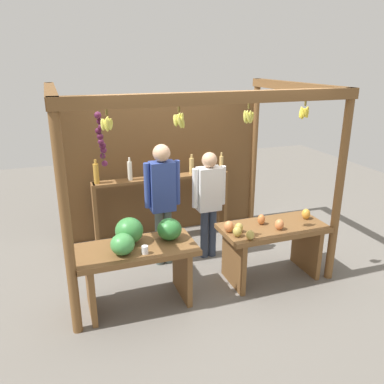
# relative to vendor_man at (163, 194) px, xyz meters

# --- Properties ---
(ground_plane) EXTENTS (12.00, 12.00, 0.00)m
(ground_plane) POSITION_rel_vendor_man_xyz_m (0.33, -0.01, -1.01)
(ground_plane) COLOR slate
(ground_plane) RESTS_ON ground
(market_stall) EXTENTS (3.26, 2.24, 2.38)m
(market_stall) POSITION_rel_vendor_man_xyz_m (0.32, 0.47, 0.39)
(market_stall) COLOR brown
(market_stall) RESTS_ON ground
(fruit_counter_left) EXTENTS (1.32, 0.64, 1.01)m
(fruit_counter_left) POSITION_rel_vendor_man_xyz_m (-0.51, -0.79, -0.36)
(fruit_counter_left) COLOR brown
(fruit_counter_left) RESTS_ON ground
(fruit_counter_right) EXTENTS (1.33, 0.64, 0.86)m
(fruit_counter_right) POSITION_rel_vendor_man_xyz_m (1.17, -0.82, -0.46)
(fruit_counter_right) COLOR brown
(fruit_counter_right) RESTS_ON ground
(bottle_shelf_unit) EXTENTS (2.09, 0.22, 1.35)m
(bottle_shelf_unit) POSITION_rel_vendor_man_xyz_m (0.19, 0.78, -0.22)
(bottle_shelf_unit) COLOR brown
(bottle_shelf_unit) RESTS_ON ground
(vendor_man) EXTENTS (0.48, 0.23, 1.67)m
(vendor_man) POSITION_rel_vendor_man_xyz_m (0.00, 0.00, 0.00)
(vendor_man) COLOR #47534E
(vendor_man) RESTS_ON ground
(vendor_woman) EXTENTS (0.48, 0.21, 1.52)m
(vendor_woman) POSITION_rel_vendor_man_xyz_m (0.65, -0.02, -0.10)
(vendor_woman) COLOR #303A4D
(vendor_woman) RESTS_ON ground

